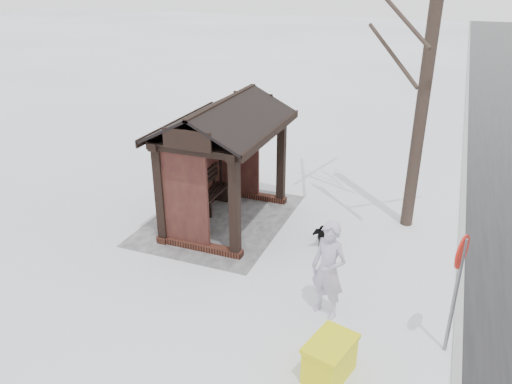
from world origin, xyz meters
TOP-DOWN VIEW (x-y plane):
  - ground at (0.00, 0.00)m, footprint 120.00×120.00m
  - kerb at (0.00, 5.50)m, footprint 120.00×0.15m
  - trampled_patch at (0.00, -0.20)m, footprint 4.20×3.20m
  - bus_shelter at (0.00, -0.16)m, footprint 3.60×2.40m
  - pedestrian at (2.67, 3.22)m, footprint 0.65×0.79m
  - dog at (0.24, 2.44)m, footprint 0.65×0.38m
  - grit_bin at (4.17, 3.65)m, footprint 0.98×0.79m
  - road_sign at (2.90, 5.28)m, footprint 0.53×0.20m

SIDE VIEW (x-z plane):
  - ground at x=0.00m, z-range 0.00..0.00m
  - trampled_patch at x=0.00m, z-range 0.00..0.02m
  - kerb at x=0.00m, z-range -0.02..0.04m
  - dog at x=0.24m, z-range 0.00..0.51m
  - grit_bin at x=4.17m, z-range 0.00..0.66m
  - pedestrian at x=2.67m, z-range 0.00..1.85m
  - road_sign at x=2.90m, z-range 0.49..2.64m
  - bus_shelter at x=0.00m, z-range 0.62..3.71m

